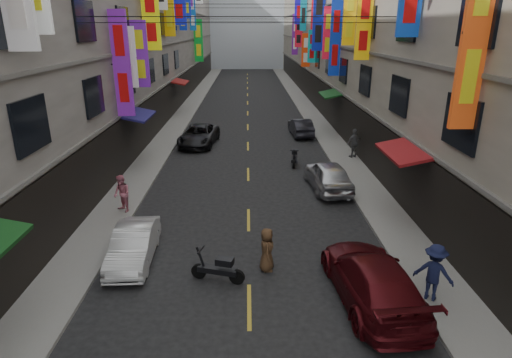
{
  "coord_description": "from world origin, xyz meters",
  "views": [
    {
      "loc": [
        -0.01,
        1.4,
        7.74
      ],
      "look_at": [
        0.18,
        10.82,
        4.39
      ],
      "focal_mm": 30.0,
      "sensor_mm": 36.0,
      "label": 1
    }
  ],
  "objects_px": {
    "scooter_far_right": "(294,158)",
    "pedestrian_lfar": "(122,194)",
    "pedestrian_rnear": "(434,272)",
    "car_left_mid": "(134,245)",
    "car_right_far": "(301,127)",
    "car_right_mid": "(328,175)",
    "car_right_near": "(372,279)",
    "pedestrian_rfar": "(354,143)",
    "pedestrian_crossing": "(267,250)",
    "scooter_crossing": "(218,269)",
    "car_left_far": "(199,135)"
  },
  "relations": [
    {
      "from": "scooter_crossing",
      "to": "scooter_far_right",
      "type": "distance_m",
      "value": 12.9
    },
    {
      "from": "car_left_far",
      "to": "car_right_far",
      "type": "xyz_separation_m",
      "value": [
        7.4,
        2.59,
        -0.03
      ]
    },
    {
      "from": "car_right_near",
      "to": "car_right_far",
      "type": "height_order",
      "value": "car_right_near"
    },
    {
      "from": "scooter_far_right",
      "to": "pedestrian_lfar",
      "type": "height_order",
      "value": "pedestrian_lfar"
    },
    {
      "from": "pedestrian_rfar",
      "to": "pedestrian_crossing",
      "type": "height_order",
      "value": "pedestrian_rfar"
    },
    {
      "from": "car_left_mid",
      "to": "car_right_mid",
      "type": "distance_m",
      "value": 10.57
    },
    {
      "from": "car_right_mid",
      "to": "car_right_far",
      "type": "height_order",
      "value": "car_right_mid"
    },
    {
      "from": "scooter_far_right",
      "to": "car_right_far",
      "type": "height_order",
      "value": "car_right_far"
    },
    {
      "from": "scooter_crossing",
      "to": "pedestrian_crossing",
      "type": "xyz_separation_m",
      "value": [
        1.58,
        0.66,
        0.32
      ]
    },
    {
      "from": "car_right_mid",
      "to": "pedestrian_rfar",
      "type": "distance_m",
      "value": 5.8
    },
    {
      "from": "scooter_crossing",
      "to": "car_right_mid",
      "type": "bearing_deg",
      "value": -14.69
    },
    {
      "from": "scooter_crossing",
      "to": "car_right_mid",
      "type": "height_order",
      "value": "car_right_mid"
    },
    {
      "from": "scooter_crossing",
      "to": "car_right_mid",
      "type": "distance_m",
      "value": 9.64
    },
    {
      "from": "car_left_mid",
      "to": "car_right_mid",
      "type": "bearing_deg",
      "value": 38.44
    },
    {
      "from": "car_left_mid",
      "to": "car_left_far",
      "type": "height_order",
      "value": "car_left_far"
    },
    {
      "from": "scooter_far_right",
      "to": "car_right_near",
      "type": "relative_size",
      "value": 0.35
    },
    {
      "from": "scooter_far_right",
      "to": "car_right_mid",
      "type": "xyz_separation_m",
      "value": [
        1.25,
        -4.11,
        0.3
      ]
    },
    {
      "from": "car_right_near",
      "to": "pedestrian_rnear",
      "type": "bearing_deg",
      "value": 171.98
    },
    {
      "from": "scooter_crossing",
      "to": "scooter_far_right",
      "type": "bearing_deg",
      "value": -0.37
    },
    {
      "from": "scooter_crossing",
      "to": "pedestrian_rnear",
      "type": "relative_size",
      "value": 1.0
    },
    {
      "from": "car_left_far",
      "to": "pedestrian_crossing",
      "type": "bearing_deg",
      "value": -70.01
    },
    {
      "from": "car_right_near",
      "to": "car_right_mid",
      "type": "relative_size",
      "value": 1.17
    },
    {
      "from": "car_right_mid",
      "to": "pedestrian_crossing",
      "type": "xyz_separation_m",
      "value": [
        -3.4,
        -7.59,
        0.02
      ]
    },
    {
      "from": "scooter_crossing",
      "to": "scooter_far_right",
      "type": "height_order",
      "value": "same"
    },
    {
      "from": "scooter_crossing",
      "to": "pedestrian_rnear",
      "type": "height_order",
      "value": "pedestrian_rnear"
    },
    {
      "from": "scooter_crossing",
      "to": "pedestrian_lfar",
      "type": "distance_m",
      "value": 7.03
    },
    {
      "from": "car_right_far",
      "to": "car_left_mid",
      "type": "bearing_deg",
      "value": 62.55
    },
    {
      "from": "scooter_far_right",
      "to": "pedestrian_rfar",
      "type": "xyz_separation_m",
      "value": [
        3.8,
        1.09,
        0.58
      ]
    },
    {
      "from": "car_left_far",
      "to": "pedestrian_rnear",
      "type": "bearing_deg",
      "value": -58.03
    },
    {
      "from": "scooter_far_right",
      "to": "pedestrian_rfar",
      "type": "bearing_deg",
      "value": -155.63
    },
    {
      "from": "scooter_far_right",
      "to": "car_right_near",
      "type": "height_order",
      "value": "car_right_near"
    },
    {
      "from": "pedestrian_lfar",
      "to": "car_right_far",
      "type": "bearing_deg",
      "value": 100.98
    },
    {
      "from": "car_right_near",
      "to": "car_right_mid",
      "type": "height_order",
      "value": "car_right_mid"
    },
    {
      "from": "scooter_crossing",
      "to": "car_right_near",
      "type": "distance_m",
      "value": 4.75
    },
    {
      "from": "scooter_far_right",
      "to": "pedestrian_rnear",
      "type": "height_order",
      "value": "pedestrian_rnear"
    },
    {
      "from": "car_right_mid",
      "to": "car_right_far",
      "type": "relative_size",
      "value": 1.11
    },
    {
      "from": "car_right_near",
      "to": "car_left_mid",
      "type": "bearing_deg",
      "value": -22.93
    },
    {
      "from": "car_right_far",
      "to": "pedestrian_rfar",
      "type": "bearing_deg",
      "value": 108.41
    },
    {
      "from": "car_left_mid",
      "to": "pedestrian_lfar",
      "type": "relative_size",
      "value": 2.26
    },
    {
      "from": "car_left_far",
      "to": "pedestrian_rnear",
      "type": "xyz_separation_m",
      "value": [
        8.8,
        -18.31,
        0.33
      ]
    },
    {
      "from": "pedestrian_crossing",
      "to": "pedestrian_rfar",
      "type": "bearing_deg",
      "value": -24.28
    },
    {
      "from": "pedestrian_crossing",
      "to": "car_right_mid",
      "type": "bearing_deg",
      "value": -23.45
    },
    {
      "from": "car_right_near",
      "to": "car_right_far",
      "type": "distance_m",
      "value": 20.81
    },
    {
      "from": "pedestrian_lfar",
      "to": "pedestrian_rfar",
      "type": "xyz_separation_m",
      "value": [
        12.03,
        8.07,
        0.08
      ]
    },
    {
      "from": "car_right_far",
      "to": "pedestrian_rnear",
      "type": "bearing_deg",
      "value": 89.96
    },
    {
      "from": "car_left_mid",
      "to": "car_right_far",
      "type": "distance_m",
      "value": 20.0
    },
    {
      "from": "car_right_mid",
      "to": "pedestrian_rnear",
      "type": "bearing_deg",
      "value": 93.26
    },
    {
      "from": "pedestrian_lfar",
      "to": "car_right_near",
      "type": "bearing_deg",
      "value": 8.97
    },
    {
      "from": "car_right_mid",
      "to": "pedestrian_crossing",
      "type": "distance_m",
      "value": 8.31
    },
    {
      "from": "scooter_crossing",
      "to": "car_right_far",
      "type": "relative_size",
      "value": 0.45
    }
  ]
}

